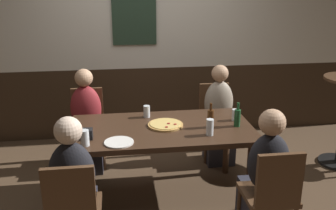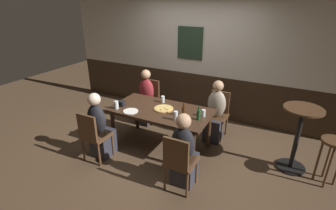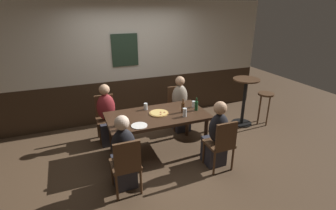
{
  "view_description": "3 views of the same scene",
  "coord_description": "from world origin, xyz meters",
  "px_view_note": "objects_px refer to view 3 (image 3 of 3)",
  "views": [
    {
      "loc": [
        -0.4,
        -3.32,
        2.09
      ],
      "look_at": [
        0.07,
        0.09,
        0.93
      ],
      "focal_mm": 40.41,
      "sensor_mm": 36.0,
      "label": 1
    },
    {
      "loc": [
        1.94,
        -3.45,
        2.55
      ],
      "look_at": [
        0.19,
        -0.09,
        0.89
      ],
      "focal_mm": 27.05,
      "sensor_mm": 36.0,
      "label": 2
    },
    {
      "loc": [
        -1.32,
        -3.82,
        2.53
      ],
      "look_at": [
        0.23,
        0.07,
        0.86
      ],
      "focal_mm": 27.32,
      "sensor_mm": 36.0,
      "label": 3
    }
  ],
  "objects_px": {
    "beer_bottle_brown": "(183,107)",
    "chair_right_far": "(177,105)",
    "person_left_far": "(107,119)",
    "bar_stool": "(265,100)",
    "pizza": "(159,113)",
    "chair_left_near": "(126,163)",
    "side_bar_table": "(244,98)",
    "person_right_near": "(216,138)",
    "person_right_far": "(180,108)",
    "beer_bottle_green": "(196,105)",
    "person_left_near": "(124,157)",
    "plate_white_large": "(139,126)",
    "tumbler_short": "(146,107)",
    "pint_glass_pale": "(121,126)",
    "dining_table": "(157,119)",
    "tumbler_water": "(194,104)",
    "condiment_caddy": "(120,123)",
    "chair_right_near": "(222,142)",
    "chair_left_far": "(106,115)",
    "beer_glass_tall": "(185,113)"
  },
  "relations": [
    {
      "from": "person_left_far",
      "to": "plate_white_large",
      "type": "xyz_separation_m",
      "value": [
        0.35,
        -1.02,
        0.26
      ]
    },
    {
      "from": "pint_glass_pale",
      "to": "dining_table",
      "type": "bearing_deg",
      "value": 25.03
    },
    {
      "from": "chair_left_near",
      "to": "pint_glass_pale",
      "type": "distance_m",
      "value": 0.63
    },
    {
      "from": "person_right_far",
      "to": "tumbler_water",
      "type": "bearing_deg",
      "value": -91.48
    },
    {
      "from": "person_left_far",
      "to": "beer_bottle_brown",
      "type": "xyz_separation_m",
      "value": [
        1.22,
        -0.77,
        0.34
      ]
    },
    {
      "from": "person_right_near",
      "to": "tumbler_short",
      "type": "relative_size",
      "value": 9.38
    },
    {
      "from": "beer_bottle_green",
      "to": "beer_bottle_brown",
      "type": "relative_size",
      "value": 0.97
    },
    {
      "from": "side_bar_table",
      "to": "person_right_far",
      "type": "bearing_deg",
      "value": 167.7
    },
    {
      "from": "condiment_caddy",
      "to": "person_right_near",
      "type": "bearing_deg",
      "value": -20.02
    },
    {
      "from": "person_right_far",
      "to": "tumbler_water",
      "type": "height_order",
      "value": "person_right_far"
    },
    {
      "from": "dining_table",
      "to": "person_right_far",
      "type": "distance_m",
      "value": 1.06
    },
    {
      "from": "person_left_far",
      "to": "bar_stool",
      "type": "xyz_separation_m",
      "value": [
        3.36,
        -0.45,
        0.07
      ]
    },
    {
      "from": "chair_right_near",
      "to": "beer_bottle_green",
      "type": "xyz_separation_m",
      "value": [
        -0.04,
        0.8,
        0.33
      ]
    },
    {
      "from": "chair_left_near",
      "to": "tumbler_water",
      "type": "relative_size",
      "value": 7.7
    },
    {
      "from": "pizza",
      "to": "pint_glass_pale",
      "type": "height_order",
      "value": "pint_glass_pale"
    },
    {
      "from": "dining_table",
      "to": "chair_right_near",
      "type": "bearing_deg",
      "value": -48.81
    },
    {
      "from": "tumbler_water",
      "to": "chair_right_near",
      "type": "bearing_deg",
      "value": -89.04
    },
    {
      "from": "person_left_far",
      "to": "tumbler_short",
      "type": "relative_size",
      "value": 9.5
    },
    {
      "from": "plate_white_large",
      "to": "side_bar_table",
      "type": "bearing_deg",
      "value": 15.6
    },
    {
      "from": "side_bar_table",
      "to": "bar_stool",
      "type": "relative_size",
      "value": 1.46
    },
    {
      "from": "chair_right_far",
      "to": "person_right_near",
      "type": "bearing_deg",
      "value": -90.0
    },
    {
      "from": "pizza",
      "to": "dining_table",
      "type": "bearing_deg",
      "value": -139.77
    },
    {
      "from": "chair_right_far",
      "to": "condiment_caddy",
      "type": "relative_size",
      "value": 8.0
    },
    {
      "from": "person_left_far",
      "to": "chair_left_far",
      "type": "bearing_deg",
      "value": 90.0
    },
    {
      "from": "side_bar_table",
      "to": "pint_glass_pale",
      "type": "bearing_deg",
      "value": -165.58
    },
    {
      "from": "tumbler_short",
      "to": "tumbler_water",
      "type": "distance_m",
      "value": 0.89
    },
    {
      "from": "person_right_near",
      "to": "person_left_near",
      "type": "xyz_separation_m",
      "value": [
        -1.52,
        -0.0,
        0.01
      ]
    },
    {
      "from": "chair_right_far",
      "to": "chair_left_far",
      "type": "bearing_deg",
      "value": 180.0
    },
    {
      "from": "pint_glass_pale",
      "to": "side_bar_table",
      "type": "bearing_deg",
      "value": 14.42
    },
    {
      "from": "person_left_far",
      "to": "pizza",
      "type": "height_order",
      "value": "person_left_far"
    },
    {
      "from": "dining_table",
      "to": "person_right_near",
      "type": "bearing_deg",
      "value": -42.93
    },
    {
      "from": "chair_left_far",
      "to": "person_right_near",
      "type": "distance_m",
      "value": 2.2
    },
    {
      "from": "beer_glass_tall",
      "to": "side_bar_table",
      "type": "height_order",
      "value": "side_bar_table"
    },
    {
      "from": "dining_table",
      "to": "chair_left_near",
      "type": "relative_size",
      "value": 1.97
    },
    {
      "from": "person_right_near",
      "to": "person_right_far",
      "type": "distance_m",
      "value": 1.42
    },
    {
      "from": "tumbler_short",
      "to": "person_left_near",
      "type": "bearing_deg",
      "value": -122.63
    },
    {
      "from": "chair_right_near",
      "to": "side_bar_table",
      "type": "xyz_separation_m",
      "value": [
        1.39,
        1.28,
        0.12
      ]
    },
    {
      "from": "pizza",
      "to": "condiment_caddy",
      "type": "relative_size",
      "value": 3.08
    },
    {
      "from": "person_left_far",
      "to": "plate_white_large",
      "type": "bearing_deg",
      "value": -70.88
    },
    {
      "from": "chair_left_far",
      "to": "pint_glass_pale",
      "type": "relative_size",
      "value": 6.3
    },
    {
      "from": "bar_stool",
      "to": "person_right_near",
      "type": "bearing_deg",
      "value": -152.25
    },
    {
      "from": "person_right_far",
      "to": "beer_bottle_green",
      "type": "height_order",
      "value": "person_right_far"
    },
    {
      "from": "tumbler_water",
      "to": "plate_white_large",
      "type": "bearing_deg",
      "value": -161.16
    },
    {
      "from": "tumbler_short",
      "to": "bar_stool",
      "type": "distance_m",
      "value": 2.73
    },
    {
      "from": "person_left_far",
      "to": "plate_white_large",
      "type": "relative_size",
      "value": 4.54
    },
    {
      "from": "person_right_near",
      "to": "beer_glass_tall",
      "type": "relative_size",
      "value": 7.53
    },
    {
      "from": "pizza",
      "to": "chair_left_near",
      "type": "bearing_deg",
      "value": -131.55
    },
    {
      "from": "person_left_near",
      "to": "pizza",
      "type": "relative_size",
      "value": 3.42
    },
    {
      "from": "beer_bottle_brown",
      "to": "chair_right_far",
      "type": "bearing_deg",
      "value": 71.89
    },
    {
      "from": "person_left_near",
      "to": "beer_glass_tall",
      "type": "xyz_separation_m",
      "value": [
        1.17,
        0.46,
        0.32
      ]
    }
  ]
}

